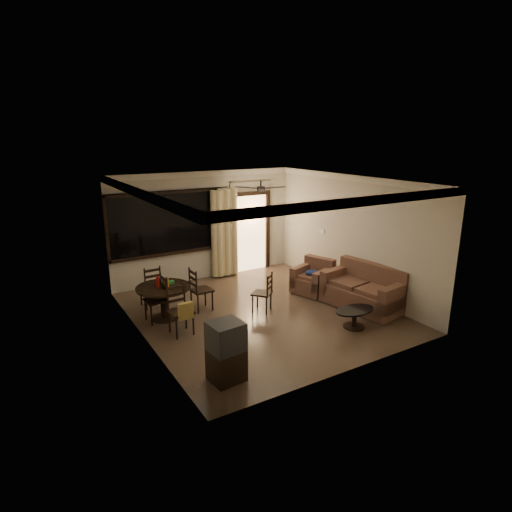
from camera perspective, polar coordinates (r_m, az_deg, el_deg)
ground at (r=9.27m, az=0.60°, el=-7.48°), size 5.50×5.50×0.00m
room_shell at (r=10.50m, az=-1.66°, el=5.75°), size 5.50×6.70×5.50m
dining_table at (r=8.96m, az=-12.20°, el=-4.89°), size 1.12×1.12×0.92m
dining_chair_west at (r=8.98m, az=-13.06°, el=-6.74°), size 0.44×0.44×0.95m
dining_chair_east at (r=9.36m, az=-7.33°, el=-5.50°), size 0.44×0.44×0.95m
dining_chair_south at (r=8.31m, az=-9.93°, el=-8.28°), size 0.44×0.49×0.95m
dining_chair_north at (r=9.75m, az=-13.81°, el=-4.96°), size 0.44×0.44×0.95m
tv_cabinet at (r=6.70m, az=-3.98°, el=-12.57°), size 0.55×0.50×0.96m
sofa at (r=9.70m, az=14.31°, el=-4.57°), size 1.18×1.85×0.92m
armchair at (r=10.38m, az=7.69°, el=-3.06°), size 1.01×1.01×0.80m
coffee_table at (r=8.70m, az=13.00°, el=-7.72°), size 0.86×0.52×0.38m
side_chair at (r=9.22m, az=0.85°, el=-5.88°), size 0.54×0.54×0.87m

